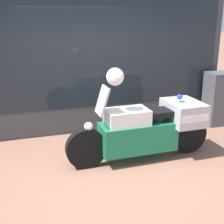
# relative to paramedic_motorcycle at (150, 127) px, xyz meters

# --- Properties ---
(ground_plane) EXTENTS (60.00, 60.00, 0.00)m
(ground_plane) POSITION_rel_paramedic_motorcycle_xyz_m (-0.74, -0.31, -0.55)
(ground_plane) COLOR #8E604C
(shop_building) EXTENTS (6.02, 0.55, 3.71)m
(shop_building) POSITION_rel_paramedic_motorcycle_xyz_m (-1.12, 1.69, 1.31)
(shop_building) COLOR #424247
(shop_building) RESTS_ON ground
(window_display) EXTENTS (4.76, 0.30, 1.91)m
(window_display) POSITION_rel_paramedic_motorcycle_xyz_m (-0.41, 1.72, -0.10)
(window_display) COLOR slate
(window_display) RESTS_ON ground
(paramedic_motorcycle) EXTENTS (2.51, 0.76, 1.31)m
(paramedic_motorcycle) POSITION_rel_paramedic_motorcycle_xyz_m (0.00, 0.00, 0.00)
(paramedic_motorcycle) COLOR black
(paramedic_motorcycle) RESTS_ON ground
(white_helmet) EXTENTS (0.27, 0.27, 0.27)m
(white_helmet) POSITION_rel_paramedic_motorcycle_xyz_m (-0.61, -0.02, 0.89)
(white_helmet) COLOR white
(white_helmet) RESTS_ON paramedic_motorcycle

